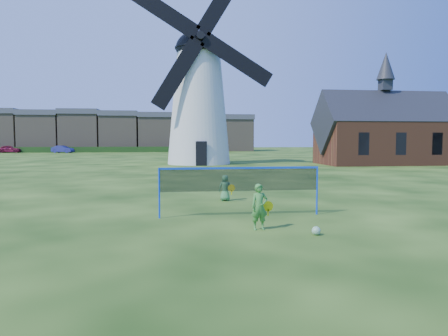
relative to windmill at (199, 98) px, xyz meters
name	(u,v)px	position (x,y,z in m)	size (l,w,h in m)	color
ground	(220,218)	(-1.38, -27.86, -6.39)	(220.00, 220.00, 0.00)	black
windmill	(199,98)	(0.00, 0.00, 0.00)	(13.50, 6.07, 18.48)	white
chapel	(384,133)	(17.59, -2.90, -3.39)	(12.61, 6.11, 10.66)	brown
badminton_net	(240,180)	(-0.71, -27.69, -5.25)	(5.05, 0.05, 1.55)	blue
player_girl	(259,207)	(-0.53, -29.66, -5.78)	(0.66, 0.36, 1.23)	#418D38
player_boy	(225,188)	(-0.73, -24.38, -5.88)	(0.64, 0.45, 1.02)	#46914F
play_ball	(316,231)	(0.76, -30.46, -6.28)	(0.22, 0.22, 0.22)	green
terraced_houses	(81,131)	(-20.04, 44.14, -2.44)	(67.47, 8.40, 8.17)	#8A755C
hedge	(55,150)	(-23.38, 38.14, -5.89)	(62.00, 0.80, 1.00)	#193814
car_left	(9,149)	(-31.03, 37.52, -5.74)	(1.54, 3.83, 1.31)	maroon
car_right	(63,149)	(-21.39, 35.46, -5.75)	(1.35, 3.86, 1.27)	navy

